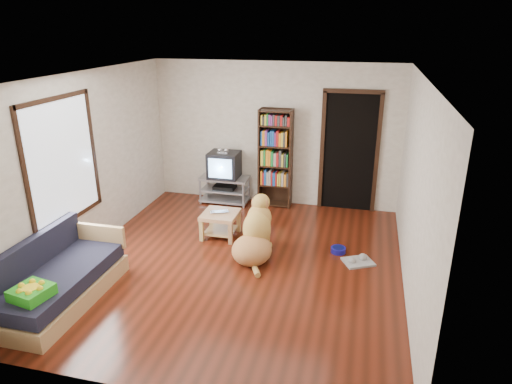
% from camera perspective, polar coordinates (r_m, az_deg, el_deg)
% --- Properties ---
extents(ground, '(5.00, 5.00, 0.00)m').
position_cam_1_polar(ground, '(6.55, -2.27, -8.99)').
color(ground, '#561C0E').
rests_on(ground, ground).
extents(ceiling, '(5.00, 5.00, 0.00)m').
position_cam_1_polar(ceiling, '(5.74, -2.64, 14.27)').
color(ceiling, white).
rests_on(ceiling, ground).
extents(wall_back, '(4.50, 0.00, 4.50)m').
position_cam_1_polar(wall_back, '(8.36, 2.37, 7.15)').
color(wall_back, silver).
rests_on(wall_back, ground).
extents(wall_front, '(4.50, 0.00, 4.50)m').
position_cam_1_polar(wall_front, '(3.89, -12.89, -9.61)').
color(wall_front, silver).
rests_on(wall_front, ground).
extents(wall_left, '(0.00, 5.00, 5.00)m').
position_cam_1_polar(wall_left, '(6.97, -20.53, 3.16)').
color(wall_left, silver).
rests_on(wall_left, ground).
extents(wall_right, '(0.00, 5.00, 5.00)m').
position_cam_1_polar(wall_right, '(5.83, 19.30, 0.08)').
color(wall_right, silver).
rests_on(wall_right, ground).
extents(green_cushion, '(0.43, 0.43, 0.12)m').
position_cam_1_polar(green_cushion, '(5.58, -26.24, -11.20)').
color(green_cushion, green).
rests_on(green_cushion, sofa).
extents(laptop, '(0.34, 0.29, 0.02)m').
position_cam_1_polar(laptop, '(7.18, -4.57, -2.63)').
color(laptop, silver).
rests_on(laptop, coffee_table).
extents(dog_bowl, '(0.22, 0.22, 0.08)m').
position_cam_1_polar(dog_bowl, '(6.94, 10.24, -7.14)').
color(dog_bowl, navy).
rests_on(dog_bowl, ground).
extents(grey_rag, '(0.50, 0.47, 0.03)m').
position_cam_1_polar(grey_rag, '(6.73, 12.64, -8.51)').
color(grey_rag, gray).
rests_on(grey_rag, ground).
extents(window, '(0.03, 1.46, 1.70)m').
position_cam_1_polar(window, '(6.52, -23.03, 3.53)').
color(window, white).
rests_on(window, wall_left).
extents(doorway, '(1.03, 0.05, 2.19)m').
position_cam_1_polar(doorway, '(8.23, 11.61, 5.24)').
color(doorway, black).
rests_on(doorway, wall_back).
extents(tv_stand, '(0.90, 0.45, 0.50)m').
position_cam_1_polar(tv_stand, '(8.64, -3.92, 0.43)').
color(tv_stand, '#99999E').
rests_on(tv_stand, ground).
extents(crt_tv, '(0.55, 0.52, 0.58)m').
position_cam_1_polar(crt_tv, '(8.51, -3.95, 3.48)').
color(crt_tv, black).
rests_on(crt_tv, tv_stand).
extents(bookshelf, '(0.60, 0.30, 1.80)m').
position_cam_1_polar(bookshelf, '(8.27, 2.46, 4.87)').
color(bookshelf, black).
rests_on(bookshelf, ground).
extents(sofa, '(0.80, 1.80, 0.80)m').
position_cam_1_polar(sofa, '(6.13, -23.49, -10.22)').
color(sofa, tan).
rests_on(sofa, ground).
extents(coffee_table, '(0.55, 0.55, 0.40)m').
position_cam_1_polar(coffee_table, '(7.26, -4.47, -3.49)').
color(coffee_table, tan).
rests_on(coffee_table, ground).
extents(dog, '(0.62, 1.12, 0.91)m').
position_cam_1_polar(dog, '(6.60, -0.07, -5.44)').
color(dog, '#BA8247').
rests_on(dog, ground).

